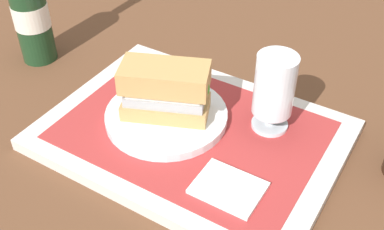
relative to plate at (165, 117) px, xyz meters
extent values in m
plane|color=brown|center=(0.05, 0.00, -0.03)|extent=(3.00, 3.00, 0.00)
cube|color=silver|center=(0.05, 0.00, -0.02)|extent=(0.44, 0.32, 0.02)
cube|color=#9E2D2D|center=(0.05, 0.00, -0.01)|extent=(0.38, 0.27, 0.00)
cylinder|color=white|center=(0.00, 0.00, 0.00)|extent=(0.19, 0.19, 0.01)
cube|color=tan|center=(0.00, 0.00, 0.02)|extent=(0.14, 0.11, 0.02)
cube|color=#9EA3A8|center=(0.00, 0.00, 0.04)|extent=(0.13, 0.10, 0.02)
cube|color=silver|center=(0.00, 0.00, 0.05)|extent=(0.12, 0.09, 0.01)
sphere|color=#47932D|center=(0.05, 0.02, 0.06)|extent=(0.04, 0.04, 0.04)
cube|color=tan|center=(0.00, 0.00, 0.07)|extent=(0.14, 0.11, 0.04)
cylinder|color=silver|center=(0.14, 0.07, 0.00)|extent=(0.06, 0.06, 0.01)
cylinder|color=silver|center=(0.14, 0.07, 0.01)|extent=(0.01, 0.01, 0.02)
cylinder|color=silver|center=(0.14, 0.07, 0.07)|extent=(0.06, 0.06, 0.09)
cylinder|color=gold|center=(0.14, 0.07, 0.05)|extent=(0.06, 0.06, 0.06)
cylinder|color=white|center=(0.14, 0.07, 0.09)|extent=(0.05, 0.05, 0.01)
cube|color=white|center=(0.15, -0.07, 0.00)|extent=(0.09, 0.07, 0.01)
cylinder|color=#19381E|center=(-0.32, 0.05, 0.05)|extent=(0.06, 0.06, 0.17)
cylinder|color=silver|center=(-0.32, 0.05, 0.06)|extent=(0.07, 0.07, 0.05)
camera|label=1|loc=(0.33, -0.47, 0.48)|focal=45.03mm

